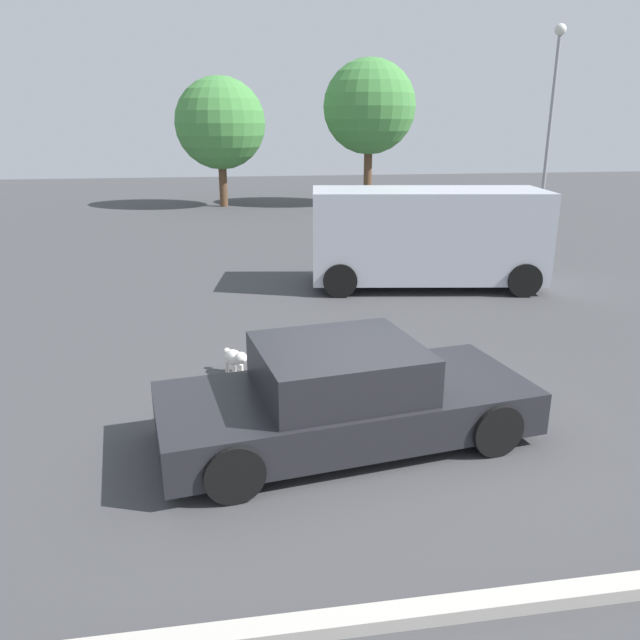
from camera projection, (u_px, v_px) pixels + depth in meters
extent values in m
plane|color=#424244|center=(372.00, 433.00, 7.67)|extent=(80.00, 80.00, 0.00)
cube|color=#232328|center=(346.00, 407.00, 7.41)|extent=(4.68, 2.47, 0.52)
cube|color=#232328|center=(339.00, 367.00, 7.22)|extent=(2.10, 1.94, 0.55)
cube|color=slate|center=(407.00, 359.00, 7.47)|extent=(0.29, 1.54, 0.47)
cube|color=slate|center=(265.00, 376.00, 6.96)|extent=(0.29, 1.54, 0.47)
cylinder|color=black|center=(427.00, 374.00, 8.66)|extent=(0.67, 0.31, 0.64)
cylinder|color=black|center=(495.00, 429.00, 7.10)|extent=(0.67, 0.31, 0.64)
cylinder|color=black|center=(210.00, 402.00, 7.78)|extent=(0.67, 0.31, 0.64)
cylinder|color=black|center=(234.00, 472.00, 6.22)|extent=(0.67, 0.31, 0.64)
ellipsoid|color=white|center=(234.00, 357.00, 9.39)|extent=(0.37, 0.43, 0.23)
sphere|color=white|center=(241.00, 358.00, 9.19)|extent=(0.19, 0.19, 0.19)
sphere|color=white|center=(243.00, 360.00, 9.14)|extent=(0.08, 0.08, 0.08)
cylinder|color=white|center=(242.00, 370.00, 9.39)|extent=(0.06, 0.06, 0.18)
cylinder|color=white|center=(234.00, 372.00, 9.32)|extent=(0.06, 0.06, 0.18)
cylinder|color=white|center=(234.00, 366.00, 9.57)|extent=(0.06, 0.06, 0.18)
cylinder|color=white|center=(227.00, 367.00, 9.50)|extent=(0.06, 0.06, 0.18)
sphere|color=white|center=(227.00, 351.00, 9.55)|extent=(0.10, 0.10, 0.10)
cube|color=#B2B7C1|center=(427.00, 234.00, 14.29)|extent=(5.55, 2.82, 2.05)
cube|color=slate|center=(540.00, 215.00, 14.17)|extent=(0.31, 1.73, 0.82)
cylinder|color=black|center=(499.00, 261.00, 15.49)|extent=(0.79, 0.36, 0.76)
cylinder|color=black|center=(524.00, 280.00, 13.64)|extent=(0.79, 0.36, 0.76)
cylinder|color=black|center=(337.00, 262.00, 15.46)|extent=(0.79, 0.36, 0.76)
cylinder|color=black|center=(340.00, 280.00, 13.61)|extent=(0.79, 0.36, 0.76)
cube|color=#B7B2A8|center=(463.00, 607.00, 4.82)|extent=(7.83, 0.20, 0.12)
cylinder|color=gray|center=(549.00, 130.00, 24.27)|extent=(0.14, 0.14, 6.97)
sphere|color=silver|center=(560.00, 30.00, 23.16)|extent=(0.44, 0.44, 0.44)
cylinder|color=brown|center=(368.00, 174.00, 29.06)|extent=(0.39, 0.39, 2.86)
sphere|color=#478C42|center=(369.00, 107.00, 28.14)|extent=(4.26, 4.26, 4.26)
cylinder|color=brown|center=(223.00, 182.00, 28.50)|extent=(0.37, 0.37, 2.20)
sphere|color=#478C42|center=(220.00, 123.00, 27.69)|extent=(4.08, 4.08, 4.08)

